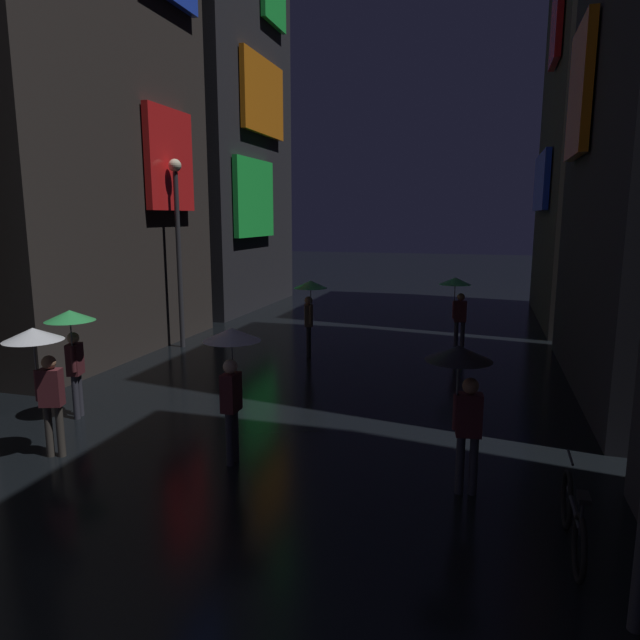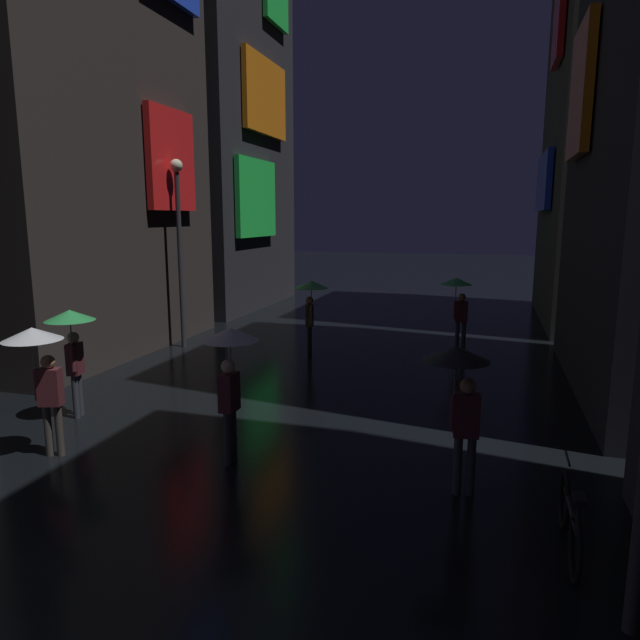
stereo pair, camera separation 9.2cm
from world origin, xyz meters
name	(u,v)px [view 1 (the left image)]	position (x,y,z in m)	size (l,w,h in m)	color
building_left_mid	(67,69)	(-7.49, 13.04, 7.68)	(4.25, 8.07, 15.35)	#2D2826
building_left_far	(213,45)	(-7.48, 21.83, 10.62)	(4.25, 7.66, 21.25)	#232328
building_right_far	(617,55)	(7.48, 22.10, 9.24)	(4.25, 8.20, 18.47)	#33302D
pedestrian_midstreet_centre_clear	(39,356)	(-3.11, 6.47, 1.67)	(0.90, 0.90, 2.12)	#38332D
pedestrian_foreground_left_clear	(232,357)	(-0.19, 7.22, 1.67)	(0.90, 0.90, 2.12)	#2D2D38
pedestrian_foreground_right_green	(72,334)	(-3.81, 8.06, 1.67)	(0.90, 0.90, 2.12)	#2D2D38
pedestrian_near_crossing_green	(310,297)	(-0.99, 13.95, 1.67)	(0.90, 0.90, 2.12)	black
pedestrian_far_right_green	(457,293)	(2.77, 15.83, 1.67)	(0.90, 0.90, 2.12)	#2D2D38
pedestrian_midstreet_left_black	(462,378)	(3.27, 7.01, 1.67)	(0.90, 0.90, 2.12)	#2D2D38
bicycle_parked_at_storefront	(573,520)	(4.60, 5.97, 0.39)	(0.12, 1.82, 0.96)	black
streetlamp_left_far	(178,231)	(-5.00, 14.11, 3.39)	(0.36, 0.36, 5.40)	#2D2D33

